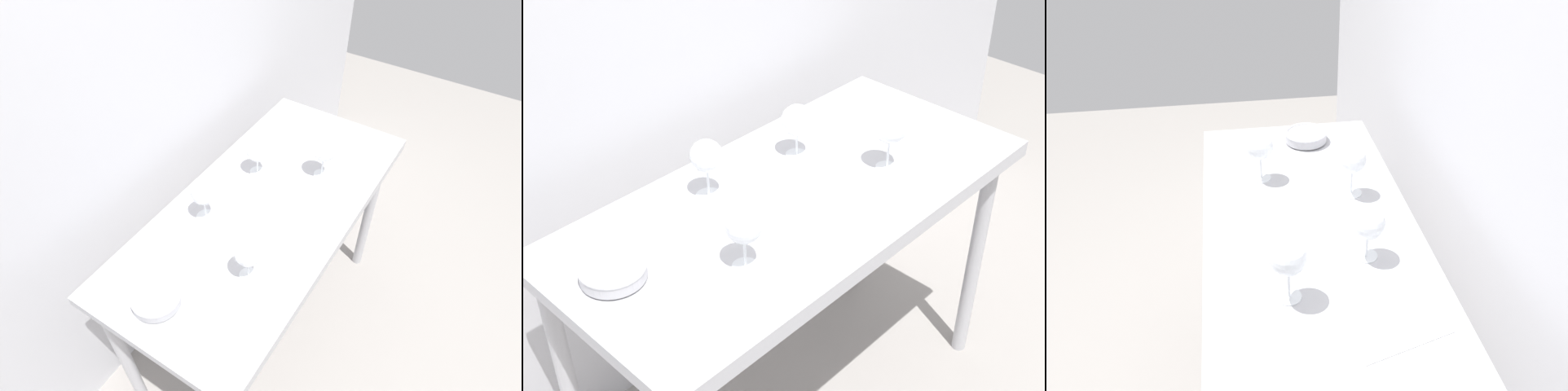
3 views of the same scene
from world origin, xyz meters
TOP-DOWN VIEW (x-y plane):
  - ground_plane at (0.00, 0.00)m, footprint 6.00×6.00m
  - back_wall at (0.00, 0.49)m, footprint 3.80×0.04m
  - steel_counter at (0.00, -0.01)m, footprint 1.40×0.65m
  - wine_glass_near_right at (0.28, -0.11)m, footprint 0.10×0.10m
  - wine_glass_far_right at (0.15, 0.13)m, footprint 0.09×0.09m
  - wine_glass_far_left at (-0.17, 0.15)m, footprint 0.09×0.09m
  - wine_glass_near_left at (-0.31, -0.13)m, footprint 0.09×0.09m
  - tasting_sheet_upper at (0.02, -0.05)m, footprint 0.26×0.30m
  - tasting_sheet_lower at (0.41, 0.13)m, footprint 0.22×0.28m
  - tasting_bowl at (-0.55, 0.06)m, footprint 0.16×0.16m

SIDE VIEW (x-z plane):
  - ground_plane at x=0.00m, z-range 0.00..0.00m
  - steel_counter at x=0.00m, z-range 0.34..1.24m
  - tasting_sheet_upper at x=0.02m, z-range 0.90..0.90m
  - tasting_sheet_lower at x=0.41m, z-range 0.90..0.90m
  - tasting_bowl at x=-0.55m, z-range 0.90..0.95m
  - wine_glass_far_right at x=0.15m, z-range 0.93..1.10m
  - wine_glass_near_left at x=-0.31m, z-range 0.94..1.11m
  - wine_glass_far_left at x=-0.17m, z-range 0.94..1.11m
  - wine_glass_near_right at x=0.28m, z-range 0.94..1.12m
  - back_wall at x=0.00m, z-range 0.00..2.60m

